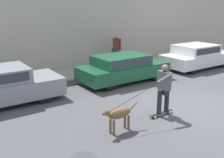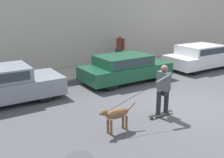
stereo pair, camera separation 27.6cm
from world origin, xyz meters
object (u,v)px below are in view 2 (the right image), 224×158
object	(u,v)px
parked_car_2	(201,57)
pedestrian_with_bag	(120,48)
parked_car_1	(125,68)
dog	(116,114)
skateboarder	(163,88)

from	to	relation	value
parked_car_2	pedestrian_with_bag	xyz separation A→B (m)	(-3.49, 2.61, 0.39)
parked_car_1	parked_car_2	distance (m)	4.88
pedestrian_with_bag	dog	bearing A→B (deg)	-131.58
parked_car_2	dog	distance (m)	8.72
parked_car_1	dog	size ratio (longest dim) A/B	3.54
skateboarder	pedestrian_with_bag	distance (m)	6.85
parked_car_1	pedestrian_with_bag	size ratio (longest dim) A/B	2.52
parked_car_2	pedestrian_with_bag	bearing A→B (deg)	141.55
dog	skateboarder	distance (m)	1.84
parked_car_1	dog	world-z (taller)	parked_car_1
parked_car_1	parked_car_2	bearing A→B (deg)	-2.29
skateboarder	pedestrian_with_bag	bearing A→B (deg)	-114.13
dog	pedestrian_with_bag	xyz separation A→B (m)	(4.27, 6.57, 0.51)
parked_car_2	pedestrian_with_bag	world-z (taller)	pedestrian_with_bag
parked_car_2	dog	world-z (taller)	parked_car_2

